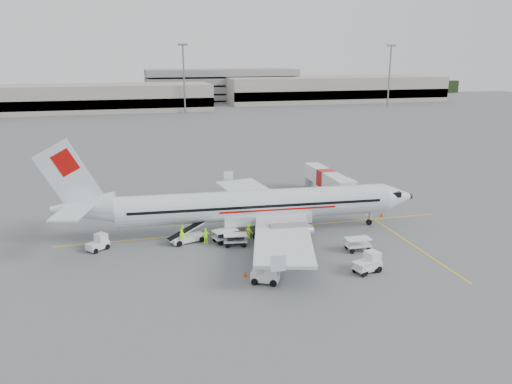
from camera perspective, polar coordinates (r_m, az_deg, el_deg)
ground at (r=56.33m, az=0.50°, el=-4.26°), size 360.00×360.00×0.00m
stripe_lead at (r=56.33m, az=0.50°, el=-4.25°), size 44.00×0.20×0.01m
stripe_cross at (r=54.71m, az=17.13°, el=-5.58°), size 0.20×20.00×0.01m
terminal_west at (r=183.74m, az=-22.87°, el=9.77°), size 110.00×22.00×9.00m
terminal_east at (r=213.77m, az=8.93°, el=11.55°), size 90.00×26.00×10.00m
parking_garage at (r=215.08m, az=-4.04°, el=12.25°), size 62.00×24.00×14.00m
treeline at (r=227.22m, az=-11.06°, el=11.17°), size 300.00×3.00×6.00m
mast_center at (r=170.45m, az=-8.23°, el=12.64°), size 3.20×1.20×22.00m
mast_east at (r=193.56m, az=14.99°, el=12.61°), size 3.20×1.20×22.00m
aircraft at (r=53.70m, az=0.03°, el=0.79°), size 41.02×33.10×10.80m
jet_bridge at (r=68.95m, az=7.98°, el=0.95°), size 3.11×14.48×3.78m
belt_loader at (r=52.61m, az=-7.83°, el=-4.38°), size 5.04×3.09×2.56m
tug_fore at (r=46.52m, az=12.63°, el=-7.83°), size 2.62×1.87×1.83m
tug_mid at (r=43.40m, az=1.07°, el=-9.19°), size 2.73×2.24×1.84m
tug_aft at (r=52.66m, az=-17.67°, el=-5.53°), size 2.37×2.26×1.62m
cart_loaded_a at (r=52.46m, az=-3.54°, el=-5.03°), size 2.89×2.20×1.34m
cart_loaded_b at (r=51.46m, az=-2.38°, el=-5.49°), size 2.56×1.73×1.24m
cart_empty_a at (r=46.34m, az=12.38°, el=-8.37°), size 2.52×1.97×1.15m
cart_empty_b at (r=51.19m, az=11.56°, el=-5.88°), size 2.52×1.50×1.31m
cone_nose at (r=62.32m, az=14.19°, el=-2.49°), size 0.37×0.37×0.60m
cone_port at (r=72.53m, az=1.49°, el=0.54°), size 0.40×0.40×0.65m
cone_stbd at (r=44.75m, az=-1.27°, el=-9.28°), size 0.35×0.35×0.57m
crew_a at (r=51.91m, az=-8.44°, el=-5.16°), size 0.76×0.66×1.74m
crew_b at (r=53.18m, az=-8.36°, el=-4.66°), size 1.00×0.88×1.72m
crew_c at (r=53.26m, az=-0.81°, el=-4.46°), size 1.17×1.28×1.73m
crew_d at (r=52.11m, az=-5.76°, el=-5.03°), size 1.06×0.68×1.67m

